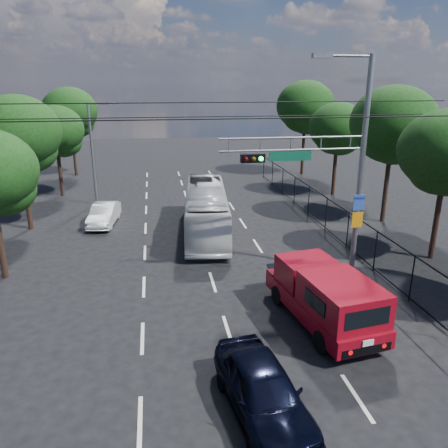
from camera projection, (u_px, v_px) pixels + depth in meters
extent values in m
plane|color=black|center=(253.00, 410.00, 11.80)|extent=(120.00, 120.00, 0.00)
cube|color=beige|center=(140.00, 423.00, 11.34)|extent=(0.12, 2.00, 0.01)
cube|color=beige|center=(142.00, 338.00, 15.09)|extent=(0.12, 2.00, 0.01)
cube|color=beige|center=(144.00, 287.00, 18.84)|extent=(0.12, 2.00, 0.01)
cube|color=beige|center=(145.00, 253.00, 22.59)|extent=(0.12, 2.00, 0.01)
cube|color=beige|center=(146.00, 228.00, 26.35)|extent=(0.12, 2.00, 0.01)
cube|color=beige|center=(146.00, 210.00, 30.10)|extent=(0.12, 2.00, 0.01)
cube|color=beige|center=(147.00, 195.00, 33.85)|extent=(0.12, 2.00, 0.01)
cube|color=beige|center=(147.00, 184.00, 37.60)|extent=(0.12, 2.00, 0.01)
cube|color=beige|center=(147.00, 175.00, 41.35)|extent=(0.12, 2.00, 0.01)
cube|color=beige|center=(253.00, 410.00, 11.80)|extent=(0.12, 2.00, 0.01)
cube|color=beige|center=(228.00, 330.00, 15.55)|extent=(0.12, 2.00, 0.01)
cube|color=beige|center=(213.00, 282.00, 19.30)|extent=(0.12, 2.00, 0.01)
cube|color=beige|center=(202.00, 249.00, 23.05)|extent=(0.12, 2.00, 0.01)
cube|color=beige|center=(195.00, 226.00, 26.80)|extent=(0.12, 2.00, 0.01)
cube|color=beige|center=(189.00, 208.00, 30.55)|extent=(0.12, 2.00, 0.01)
cube|color=beige|center=(185.00, 194.00, 34.30)|extent=(0.12, 2.00, 0.01)
cube|color=beige|center=(182.00, 183.00, 38.06)|extent=(0.12, 2.00, 0.01)
cube|color=beige|center=(179.00, 174.00, 41.81)|extent=(0.12, 2.00, 0.01)
cube|color=beige|center=(357.00, 397.00, 12.25)|extent=(0.12, 2.00, 0.01)
cube|color=beige|center=(308.00, 323.00, 16.00)|extent=(0.12, 2.00, 0.01)
cube|color=beige|center=(278.00, 277.00, 19.75)|extent=(0.12, 2.00, 0.01)
cube|color=beige|center=(258.00, 246.00, 23.51)|extent=(0.12, 2.00, 0.01)
cube|color=beige|center=(243.00, 223.00, 27.26)|extent=(0.12, 2.00, 0.01)
cube|color=beige|center=(232.00, 206.00, 31.01)|extent=(0.12, 2.00, 0.01)
cube|color=beige|center=(223.00, 192.00, 34.76)|extent=(0.12, 2.00, 0.01)
cube|color=beige|center=(216.00, 182.00, 38.51)|extent=(0.12, 2.00, 0.01)
cube|color=beige|center=(210.00, 173.00, 42.26)|extent=(0.12, 2.00, 0.01)
cylinder|color=slate|center=(361.00, 171.00, 18.80)|extent=(0.24, 0.24, 9.50)
cylinder|color=slate|center=(349.00, 56.00, 17.20)|extent=(2.00, 0.10, 0.10)
cube|color=slate|center=(322.00, 56.00, 17.04)|extent=(0.80, 0.25, 0.18)
cylinder|color=slate|center=(294.00, 138.00, 17.87)|extent=(6.20, 0.08, 0.08)
cylinder|color=slate|center=(293.00, 150.00, 18.02)|extent=(6.20, 0.08, 0.08)
cube|color=black|center=(253.00, 158.00, 17.86)|extent=(1.00, 0.28, 0.35)
sphere|color=#3F0505|center=(246.00, 159.00, 17.67)|extent=(0.20, 0.20, 0.20)
sphere|color=#4C3805|center=(253.00, 159.00, 17.72)|extent=(0.20, 0.20, 0.20)
sphere|color=#0CE533|center=(261.00, 159.00, 17.77)|extent=(0.20, 0.20, 0.20)
cube|color=#0B5136|center=(290.00, 156.00, 18.08)|extent=(1.80, 0.05, 0.40)
cube|color=#264DB4|center=(359.00, 202.00, 19.09)|extent=(0.50, 0.04, 0.70)
cube|color=orange|center=(357.00, 220.00, 19.34)|extent=(0.50, 0.04, 0.70)
cylinder|color=slate|center=(350.00, 142.00, 18.32)|extent=(0.05, 0.05, 0.50)
cylinder|color=slate|center=(321.00, 143.00, 18.13)|extent=(0.05, 0.05, 0.50)
cylinder|color=slate|center=(291.00, 144.00, 17.93)|extent=(0.05, 0.05, 0.50)
cylinder|color=slate|center=(260.00, 145.00, 17.73)|extent=(0.05, 0.05, 0.50)
cylinder|color=slate|center=(229.00, 145.00, 17.53)|extent=(0.05, 0.05, 0.50)
cylinder|color=slate|center=(93.00, 156.00, 30.35)|extent=(0.18, 0.18, 7.00)
cylinder|color=slate|center=(100.00, 104.00, 29.38)|extent=(1.60, 0.09, 0.09)
cube|color=slate|center=(114.00, 104.00, 29.52)|extent=(0.60, 0.22, 0.15)
cylinder|color=black|center=(219.00, 119.00, 15.18)|extent=(22.00, 0.04, 0.04)
cylinder|color=black|center=(206.00, 102.00, 18.34)|extent=(22.00, 0.04, 0.04)
cylinder|color=black|center=(203.00, 117.00, 19.96)|extent=(22.00, 0.04, 0.04)
cube|color=black|center=(341.00, 207.00, 23.60)|extent=(0.04, 34.00, 0.06)
cube|color=black|center=(339.00, 239.00, 24.16)|extent=(0.04, 34.00, 0.06)
cylinder|color=black|center=(412.00, 278.00, 17.33)|extent=(0.06, 0.06, 2.00)
cylinder|color=black|center=(375.00, 251.00, 20.14)|extent=(0.06, 0.06, 2.00)
cylinder|color=black|center=(348.00, 230.00, 22.95)|extent=(0.06, 0.06, 2.00)
cylinder|color=black|center=(326.00, 214.00, 25.77)|extent=(0.06, 0.06, 2.00)
cylinder|color=black|center=(309.00, 201.00, 28.58)|extent=(0.06, 0.06, 2.00)
cylinder|color=black|center=(294.00, 190.00, 31.40)|extent=(0.06, 0.06, 2.00)
cylinder|color=black|center=(283.00, 181.00, 34.21)|extent=(0.06, 0.06, 2.00)
cylinder|color=black|center=(272.00, 173.00, 37.02)|extent=(0.06, 0.06, 2.00)
cylinder|color=black|center=(264.00, 167.00, 39.84)|extent=(0.06, 0.06, 2.00)
cylinder|color=black|center=(437.00, 218.00, 21.28)|extent=(0.28, 0.28, 4.20)
ellipsoid|color=black|center=(447.00, 150.00, 20.25)|extent=(4.50, 4.50, 3.83)
ellipsoid|color=black|center=(448.00, 171.00, 20.92)|extent=(3.00, 3.00, 2.40)
ellipsoid|color=black|center=(440.00, 170.00, 20.29)|extent=(2.85, 2.85, 2.28)
cylinder|color=black|center=(386.00, 185.00, 26.91)|extent=(0.28, 0.28, 4.76)
ellipsoid|color=black|center=(394.00, 123.00, 25.75)|extent=(5.10, 5.10, 4.33)
ellipsoid|color=black|center=(395.00, 142.00, 26.46)|extent=(3.40, 3.40, 2.72)
ellipsoid|color=black|center=(388.00, 141.00, 25.82)|extent=(3.23, 3.23, 2.58)
cylinder|color=black|center=(335.00, 169.00, 33.53)|extent=(0.28, 0.28, 4.03)
ellipsoid|color=black|center=(338.00, 127.00, 32.54)|extent=(4.32, 4.32, 3.67)
ellipsoid|color=black|center=(340.00, 140.00, 33.20)|extent=(2.88, 2.88, 2.30)
ellipsoid|color=black|center=(334.00, 139.00, 32.57)|extent=(2.74, 2.74, 2.19)
cylinder|color=black|center=(303.00, 148.00, 40.93)|extent=(0.28, 0.28, 4.93)
ellipsoid|color=black|center=(306.00, 105.00, 39.72)|extent=(5.28, 5.28, 4.49)
ellipsoid|color=black|center=(308.00, 119.00, 40.44)|extent=(3.52, 3.52, 2.82)
ellipsoid|color=black|center=(302.00, 118.00, 39.81)|extent=(3.34, 3.34, 2.68)
ellipsoid|color=black|center=(4.00, 191.00, 18.89)|extent=(2.72, 2.72, 2.18)
cylinder|color=black|center=(26.00, 193.00, 25.55)|extent=(0.28, 0.28, 4.48)
ellipsoid|color=black|center=(17.00, 132.00, 24.46)|extent=(4.80, 4.80, 4.08)
ellipsoid|color=black|center=(29.00, 151.00, 25.15)|extent=(3.20, 3.20, 2.56)
ellipsoid|color=black|center=(12.00, 149.00, 24.52)|extent=(3.04, 3.04, 2.43)
cylinder|color=black|center=(60.00, 171.00, 33.21)|extent=(0.28, 0.28, 3.92)
ellipsoid|color=black|center=(55.00, 130.00, 32.25)|extent=(4.20, 4.20, 3.57)
ellipsoid|color=black|center=(63.00, 142.00, 32.89)|extent=(2.80, 2.80, 2.24)
ellipsoid|color=black|center=(51.00, 141.00, 32.27)|extent=(2.66, 2.66, 2.13)
cylinder|color=black|center=(74.00, 151.00, 40.57)|extent=(0.28, 0.28, 4.59)
ellipsoid|color=black|center=(70.00, 111.00, 39.45)|extent=(4.92, 4.92, 4.18)
ellipsoid|color=black|center=(76.00, 123.00, 40.15)|extent=(3.28, 3.28, 2.62)
ellipsoid|color=black|center=(67.00, 122.00, 39.51)|extent=(3.12, 3.12, 2.49)
cylinder|color=black|center=(279.00, 295.00, 17.27)|extent=(0.40, 0.80, 0.77)
cylinder|color=black|center=(320.00, 289.00, 17.81)|extent=(0.40, 0.80, 0.77)
cylinder|color=black|center=(322.00, 342.00, 14.19)|extent=(0.40, 0.80, 0.77)
cylinder|color=black|center=(371.00, 332.00, 14.73)|extent=(0.40, 0.80, 0.77)
cube|color=maroon|center=(322.00, 305.00, 15.91)|extent=(2.89, 5.75, 0.62)
cube|color=maroon|center=(292.00, 276.00, 18.12)|extent=(2.10, 0.90, 0.60)
cube|color=black|center=(289.00, 267.00, 18.30)|extent=(1.91, 0.72, 0.34)
cube|color=maroon|center=(307.00, 271.00, 16.80)|extent=(2.21, 1.98, 1.04)
cube|color=black|center=(317.00, 279.00, 16.04)|extent=(1.69, 0.31, 0.60)
cube|color=maroon|center=(342.00, 298.00, 14.54)|extent=(2.44, 3.08, 1.15)
cube|color=black|center=(369.00, 293.00, 14.83)|extent=(0.24, 1.31, 0.49)
cube|color=black|center=(315.00, 302.00, 14.23)|extent=(0.24, 1.31, 0.49)
cube|color=black|center=(367.00, 318.00, 13.27)|extent=(1.58, 0.29, 0.60)
cube|color=black|center=(366.00, 350.00, 13.48)|extent=(1.75, 0.35, 0.29)
cube|color=silver|center=(368.00, 343.00, 13.35)|extent=(0.39, 0.09, 0.20)
imported|color=black|center=(263.00, 390.00, 11.44)|extent=(2.32, 4.57, 1.49)
imported|color=silver|center=(206.00, 210.00, 25.26)|extent=(3.24, 9.91, 2.71)
imported|color=silver|center=(104.00, 214.00, 26.89)|extent=(1.85, 4.04, 1.28)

